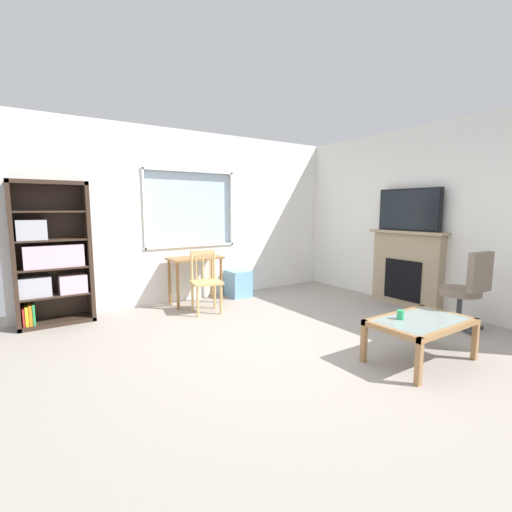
# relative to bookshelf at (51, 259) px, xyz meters

# --- Properties ---
(ground) EXTENTS (6.31, 5.95, 0.02)m
(ground) POSITION_rel_bookshelf_xyz_m (2.12, -2.23, -0.87)
(ground) COLOR #9E9389
(wall_back_with_window) EXTENTS (5.31, 0.15, 2.74)m
(wall_back_with_window) POSITION_rel_bookshelf_xyz_m (2.13, 0.24, 0.49)
(wall_back_with_window) COLOR white
(wall_back_with_window) RESTS_ON ground
(wall_right) EXTENTS (0.12, 5.15, 2.74)m
(wall_right) POSITION_rel_bookshelf_xyz_m (4.83, -2.23, 0.51)
(wall_right) COLOR white
(wall_right) RESTS_ON ground
(bookshelf) EXTENTS (0.90, 0.38, 1.86)m
(bookshelf) POSITION_rel_bookshelf_xyz_m (0.00, 0.00, 0.00)
(bookshelf) COLOR #38281E
(bookshelf) RESTS_ON ground
(desk_under_window) EXTENTS (0.83, 0.45, 0.75)m
(desk_under_window) POSITION_rel_bookshelf_xyz_m (1.97, -0.11, -0.25)
(desk_under_window) COLOR olive
(desk_under_window) RESTS_ON ground
(wooden_chair) EXTENTS (0.49, 0.47, 0.90)m
(wooden_chair) POSITION_rel_bookshelf_xyz_m (1.90, -0.63, -0.40)
(wooden_chair) COLOR tan
(wooden_chair) RESTS_ON ground
(plastic_drawer_unit) EXTENTS (0.35, 0.40, 0.45)m
(plastic_drawer_unit) POSITION_rel_bookshelf_xyz_m (2.78, -0.06, -0.64)
(plastic_drawer_unit) COLOR #72ADDB
(plastic_drawer_unit) RESTS_ON ground
(fireplace) EXTENTS (0.26, 1.22, 1.17)m
(fireplace) POSITION_rel_bookshelf_xyz_m (4.68, -2.01, -0.28)
(fireplace) COLOR tan
(fireplace) RESTS_ON ground
(tv) EXTENTS (0.06, 1.03, 0.64)m
(tv) POSITION_rel_bookshelf_xyz_m (4.66, -2.01, 0.63)
(tv) COLOR black
(tv) RESTS_ON fireplace
(office_chair) EXTENTS (0.57, 0.58, 1.00)m
(office_chair) POSITION_rel_bookshelf_xyz_m (4.22, -3.15, -0.31)
(office_chair) COLOR #7A6B5B
(office_chair) RESTS_ON ground
(coffee_table) EXTENTS (1.02, 0.64, 0.43)m
(coffee_table) POSITION_rel_bookshelf_xyz_m (2.92, -3.36, -0.50)
(coffee_table) COLOR #8C9E99
(coffee_table) RESTS_ON ground
(sippy_cup) EXTENTS (0.07, 0.07, 0.09)m
(sippy_cup) POSITION_rel_bookshelf_xyz_m (2.76, -3.24, -0.39)
(sippy_cup) COLOR #33B770
(sippy_cup) RESTS_ON coffee_table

